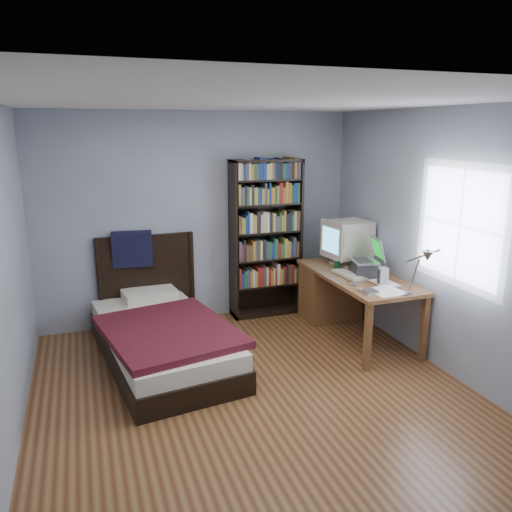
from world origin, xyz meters
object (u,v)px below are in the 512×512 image
(bookshelf, at_px, (266,239))
(keyboard, at_px, (349,275))
(laptop, at_px, (366,265))
(soda_can, at_px, (337,265))
(desk, at_px, (337,289))
(speaker, at_px, (383,276))
(crt_monitor, at_px, (347,240))
(bed, at_px, (161,333))
(desk_lamp, at_px, (425,260))

(bookshelf, bearing_deg, keyboard, -61.43)
(laptop, relative_size, soda_can, 3.80)
(laptop, bearing_deg, desk, 97.05)
(speaker, distance_m, soda_can, 0.68)
(crt_monitor, height_order, laptop, crt_monitor)
(soda_can, bearing_deg, bed, -178.86)
(laptop, distance_m, bookshelf, 1.33)
(crt_monitor, distance_m, desk_lamp, 1.55)
(desk, relative_size, desk_lamp, 2.97)
(crt_monitor, height_order, desk_lamp, desk_lamp)
(desk_lamp, bearing_deg, keyboard, 96.15)
(desk_lamp, distance_m, bookshelf, 2.26)
(bed, bearing_deg, desk, 6.33)
(laptop, height_order, bookshelf, bookshelf)
(soda_can, distance_m, bookshelf, 0.98)
(crt_monitor, xyz_separation_m, soda_can, (-0.22, -0.17, -0.25))
(desk, distance_m, bed, 2.18)
(laptop, height_order, bed, bed)
(crt_monitor, relative_size, desk_lamp, 0.96)
(desk, relative_size, crt_monitor, 3.08)
(desk, height_order, desk_lamp, desk_lamp)
(laptop, height_order, soda_can, laptop)
(crt_monitor, relative_size, speaker, 2.96)
(laptop, distance_m, bed, 2.32)
(desk_lamp, relative_size, bookshelf, 0.28)
(crt_monitor, distance_m, keyboard, 0.58)
(desk, xyz_separation_m, desk_lamp, (-0.01, -1.57, 0.76))
(desk_lamp, distance_m, speaker, 0.80)
(crt_monitor, bearing_deg, desk_lamp, -93.85)
(desk_lamp, xyz_separation_m, keyboard, (-0.12, 1.09, -0.43))
(bed, bearing_deg, bookshelf, 29.07)
(speaker, bearing_deg, soda_can, 118.18)
(bed, bearing_deg, desk_lamp, -31.71)
(speaker, bearing_deg, bed, 177.44)
(desk, relative_size, laptop, 3.98)
(speaker, bearing_deg, bookshelf, 130.89)
(crt_monitor, xyz_separation_m, bookshelf, (-0.79, 0.60, -0.05))
(keyboard, distance_m, bookshelf, 1.22)
(bed, bearing_deg, crt_monitor, 5.38)
(desk, xyz_separation_m, bookshelf, (-0.70, 0.57, 0.56))
(bookshelf, distance_m, bed, 1.82)
(speaker, distance_m, bed, 2.37)
(crt_monitor, xyz_separation_m, speaker, (-0.04, -0.83, -0.21))
(desk_lamp, bearing_deg, crt_monitor, 86.15)
(keyboard, bearing_deg, bed, 167.71)
(laptop, distance_m, desk_lamp, 1.12)
(keyboard, xyz_separation_m, bed, (-2.03, 0.24, -0.49))
(soda_can, relative_size, bed, 0.05)
(desk, relative_size, bookshelf, 0.84)
(keyboard, height_order, speaker, speaker)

